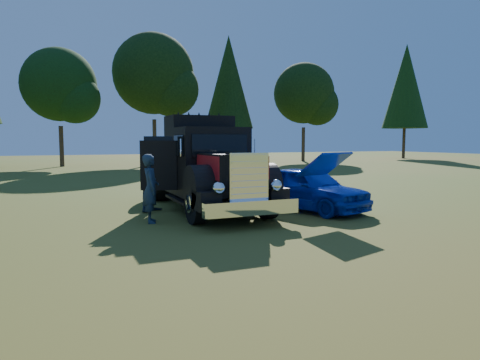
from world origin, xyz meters
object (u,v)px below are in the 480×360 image
Objects in this scene: hotrod_coupe at (308,188)px; spectator_far at (155,179)px; diamond_t_truck at (208,170)px; spectator_near at (151,189)px.

spectator_far reaches higher than hotrod_coupe.
diamond_t_truck is 1.61× the size of hotrod_coupe.
hotrod_coupe is 4.97m from spectator_near.
hotrod_coupe is at bearing -64.79° from spectator_far.
diamond_t_truck reaches higher than hotrod_coupe.
diamond_t_truck is at bearing 155.72° from hotrod_coupe.
diamond_t_truck is 2.53m from spectator_near.
spectator_far is at bearing 159.15° from hotrod_coupe.
hotrod_coupe is at bearing -82.08° from spectator_near.
diamond_t_truck is 1.67m from spectator_far.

